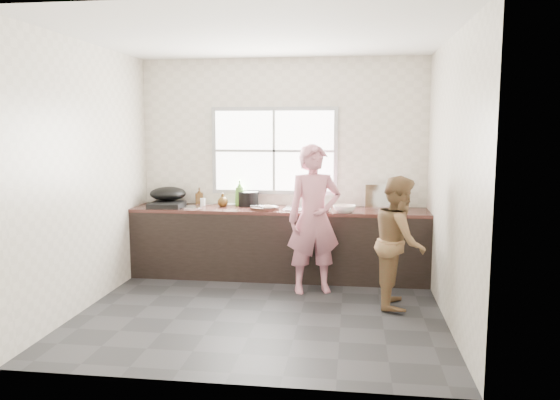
# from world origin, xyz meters

# --- Properties ---
(floor) EXTENTS (3.60, 3.20, 0.01)m
(floor) POSITION_xyz_m (0.00, 0.00, -0.01)
(floor) COLOR #262628
(floor) RESTS_ON ground
(ceiling) EXTENTS (3.60, 3.20, 0.01)m
(ceiling) POSITION_xyz_m (0.00, 0.00, 2.71)
(ceiling) COLOR silver
(ceiling) RESTS_ON wall_back
(wall_back) EXTENTS (3.60, 0.01, 2.70)m
(wall_back) POSITION_xyz_m (0.00, 1.60, 1.35)
(wall_back) COLOR beige
(wall_back) RESTS_ON ground
(wall_left) EXTENTS (0.01, 3.20, 2.70)m
(wall_left) POSITION_xyz_m (-1.80, 0.00, 1.35)
(wall_left) COLOR silver
(wall_left) RESTS_ON ground
(wall_right) EXTENTS (0.01, 3.20, 2.70)m
(wall_right) POSITION_xyz_m (1.80, 0.00, 1.35)
(wall_right) COLOR silver
(wall_right) RESTS_ON ground
(wall_front) EXTENTS (3.60, 0.01, 2.70)m
(wall_front) POSITION_xyz_m (0.00, -1.60, 1.35)
(wall_front) COLOR silver
(wall_front) RESTS_ON ground
(cabinet) EXTENTS (3.60, 0.62, 0.82)m
(cabinet) POSITION_xyz_m (0.00, 1.29, 0.41)
(cabinet) COLOR black
(cabinet) RESTS_ON floor
(countertop) EXTENTS (3.60, 0.64, 0.04)m
(countertop) POSITION_xyz_m (0.00, 1.29, 0.84)
(countertop) COLOR #371B16
(countertop) RESTS_ON cabinet
(sink) EXTENTS (0.55, 0.45, 0.02)m
(sink) POSITION_xyz_m (0.35, 1.29, 0.86)
(sink) COLOR silver
(sink) RESTS_ON countertop
(faucet) EXTENTS (0.02, 0.02, 0.30)m
(faucet) POSITION_xyz_m (0.35, 1.49, 1.01)
(faucet) COLOR silver
(faucet) RESTS_ON countertop
(window_frame) EXTENTS (1.60, 0.05, 1.10)m
(window_frame) POSITION_xyz_m (-0.10, 1.59, 1.55)
(window_frame) COLOR #9EA0A5
(window_frame) RESTS_ON wall_back
(window_glazing) EXTENTS (1.50, 0.01, 1.00)m
(window_glazing) POSITION_xyz_m (-0.10, 1.57, 1.55)
(window_glazing) COLOR white
(window_glazing) RESTS_ON window_frame
(woman) EXTENTS (0.65, 0.52, 1.55)m
(woman) POSITION_xyz_m (0.47, 0.74, 0.78)
(woman) COLOR #CF7C8D
(woman) RESTS_ON floor
(person_side) EXTENTS (0.55, 0.68, 1.36)m
(person_side) POSITION_xyz_m (1.38, 0.36, 0.68)
(person_side) COLOR brown
(person_side) RESTS_ON floor
(cutting_board) EXTENTS (0.36, 0.36, 0.03)m
(cutting_board) POSITION_xyz_m (-0.16, 1.17, 0.88)
(cutting_board) COLOR black
(cutting_board) RESTS_ON countertop
(cleaver) EXTENTS (0.21, 0.12, 0.01)m
(cleaver) POSITION_xyz_m (-0.23, 1.19, 0.90)
(cleaver) COLOR silver
(cleaver) RESTS_ON cutting_board
(bowl_mince) EXTENTS (0.26, 0.26, 0.05)m
(bowl_mince) POSITION_xyz_m (-0.11, 1.13, 0.88)
(bowl_mince) COLOR white
(bowl_mince) RESTS_ON countertop
(bowl_crabs) EXTENTS (0.22, 0.22, 0.07)m
(bowl_crabs) POSITION_xyz_m (0.80, 1.08, 0.89)
(bowl_crabs) COLOR silver
(bowl_crabs) RESTS_ON countertop
(bowl_held) EXTENTS (0.23, 0.23, 0.06)m
(bowl_held) POSITION_xyz_m (0.58, 1.08, 0.89)
(bowl_held) COLOR white
(bowl_held) RESTS_ON countertop
(black_pot) EXTENTS (0.31, 0.31, 0.18)m
(black_pot) POSITION_xyz_m (-0.41, 1.44, 0.95)
(black_pot) COLOR black
(black_pot) RESTS_ON countertop
(plate_food) EXTENTS (0.23, 0.23, 0.02)m
(plate_food) POSITION_xyz_m (-0.65, 1.52, 0.87)
(plate_food) COLOR silver
(plate_food) RESTS_ON countertop
(bottle_green) EXTENTS (0.14, 0.14, 0.33)m
(bottle_green) POSITION_xyz_m (-0.52, 1.45, 1.03)
(bottle_green) COLOR #4C8B2D
(bottle_green) RESTS_ON countertop
(bottle_brown_tall) EXTENTS (0.10, 0.11, 0.20)m
(bottle_brown_tall) POSITION_xyz_m (-1.07, 1.52, 0.96)
(bottle_brown_tall) COLOR #4A2D12
(bottle_brown_tall) RESTS_ON countertop
(bottle_brown_short) EXTENTS (0.15, 0.15, 0.15)m
(bottle_brown_short) POSITION_xyz_m (-0.72, 1.35, 0.94)
(bottle_brown_short) COLOR #483112
(bottle_brown_short) RESTS_ON countertop
(glass_jar) EXTENTS (0.09, 0.09, 0.09)m
(glass_jar) POSITION_xyz_m (-0.99, 1.40, 0.91)
(glass_jar) COLOR white
(glass_jar) RESTS_ON countertop
(burner) EXTENTS (0.41, 0.41, 0.06)m
(burner) POSITION_xyz_m (-1.40, 1.21, 0.89)
(burner) COLOR black
(burner) RESTS_ON countertop
(wok) EXTENTS (0.54, 0.54, 0.17)m
(wok) POSITION_xyz_m (-1.44, 1.39, 1.01)
(wok) COLOR black
(wok) RESTS_ON burner
(dish_rack) EXTENTS (0.45, 0.34, 0.31)m
(dish_rack) POSITION_xyz_m (1.23, 1.42, 1.02)
(dish_rack) COLOR white
(dish_rack) RESTS_ON countertop
(pot_lid_left) EXTENTS (0.36, 0.36, 0.01)m
(pot_lid_left) POSITION_xyz_m (-1.08, 1.19, 0.87)
(pot_lid_left) COLOR silver
(pot_lid_left) RESTS_ON countertop
(pot_lid_right) EXTENTS (0.26, 0.26, 0.01)m
(pot_lid_right) POSITION_xyz_m (-0.98, 1.52, 0.87)
(pot_lid_right) COLOR silver
(pot_lid_right) RESTS_ON countertop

